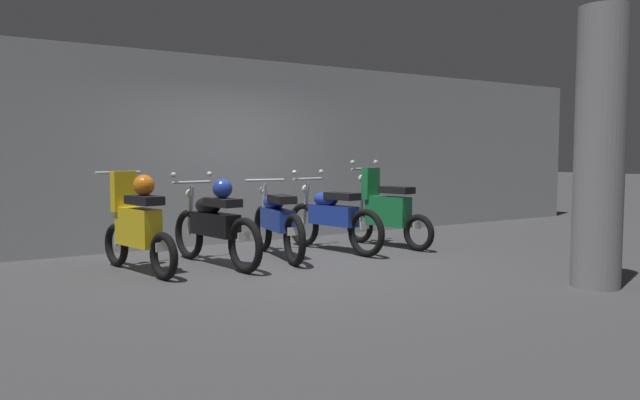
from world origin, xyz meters
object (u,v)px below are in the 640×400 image
motorbike_slot_1 (214,223)px  motorbike_slot_4 (386,211)px  motorbike_slot_0 (137,224)px  support_pillar (599,149)px  motorbike_slot_2 (277,221)px  motorbike_slot_3 (332,217)px

motorbike_slot_1 → motorbike_slot_4: 2.78m
motorbike_slot_0 → support_pillar: 5.10m
motorbike_slot_0 → motorbike_slot_2: motorbike_slot_0 is taller
motorbike_slot_2 → motorbike_slot_0: bearing=-178.2°
motorbike_slot_2 → motorbike_slot_3: size_ratio=1.00×
motorbike_slot_0 → motorbike_slot_1: (0.93, -0.06, -0.04)m
motorbike_slot_0 → support_pillar: bearing=-41.2°
motorbike_slot_1 → support_pillar: bearing=-48.8°
motorbike_slot_2 → motorbike_slot_4: bearing=-0.1°
motorbike_slot_1 → motorbike_slot_4: motorbike_slot_4 is taller
motorbike_slot_1 → support_pillar: 4.42m
motorbike_slot_2 → support_pillar: bearing=-60.4°
motorbike_slot_1 → support_pillar: size_ratio=0.68×
motorbike_slot_4 → support_pillar: bearing=-88.8°
motorbike_slot_3 → motorbike_slot_4: motorbike_slot_4 is taller
motorbike_slot_4 → support_pillar: size_ratio=0.58×
motorbike_slot_4 → support_pillar: (0.07, -3.37, 0.90)m
motorbike_slot_0 → motorbike_slot_4: (3.71, 0.06, -0.04)m
motorbike_slot_0 → motorbike_slot_3: motorbike_slot_0 is taller
motorbike_slot_0 → motorbike_slot_4: motorbike_slot_4 is taller
motorbike_slot_4 → motorbike_slot_2: bearing=179.9°
motorbike_slot_2 → motorbike_slot_3: (0.92, 0.06, 0.00)m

